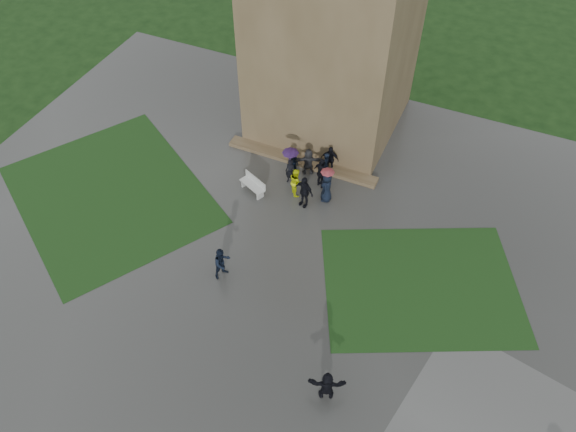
% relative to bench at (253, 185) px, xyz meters
% --- Properties ---
extents(ground, '(120.00, 120.00, 0.00)m').
position_rel_bench_xyz_m(ground, '(1.49, -7.41, -0.50)').
color(ground, black).
extents(plaza, '(34.00, 34.00, 0.02)m').
position_rel_bench_xyz_m(plaza, '(1.49, -5.41, -0.49)').
color(plaza, '#353532').
rests_on(plaza, ground).
extents(lawn_inset_left, '(14.10, 13.46, 0.01)m').
position_rel_bench_xyz_m(lawn_inset_left, '(-7.01, -3.41, -0.48)').
color(lawn_inset_left, black).
rests_on(lawn_inset_left, plaza).
extents(lawn_inset_right, '(11.12, 10.15, 0.01)m').
position_rel_bench_xyz_m(lawn_inset_right, '(9.99, -2.41, -0.48)').
color(lawn_inset_right, black).
rests_on(lawn_inset_right, plaza).
extents(tower_plinth, '(9.00, 0.80, 0.22)m').
position_rel_bench_xyz_m(tower_plinth, '(1.49, 3.19, -0.37)').
color(tower_plinth, brown).
rests_on(tower_plinth, plaza).
extents(bench, '(1.69, 1.13, 0.94)m').
position_rel_bench_xyz_m(bench, '(0.00, 0.00, 0.00)').
color(bench, beige).
rests_on(bench, plaza).
extents(visitor_cluster, '(3.23, 3.83, 2.49)m').
position_rel_bench_xyz_m(visitor_cluster, '(2.71, 1.60, 0.58)').
color(visitor_cluster, black).
rests_on(visitor_cluster, plaza).
extents(pedestrian_mid, '(0.84, 1.01, 1.80)m').
position_rel_bench_xyz_m(pedestrian_mid, '(1.19, -5.64, 0.42)').
color(pedestrian_mid, black).
rests_on(pedestrian_mid, plaza).
extents(pedestrian_near, '(1.64, 1.06, 1.66)m').
position_rel_bench_xyz_m(pedestrian_near, '(7.88, -9.31, 0.35)').
color(pedestrian_near, black).
rests_on(pedestrian_near, plaza).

